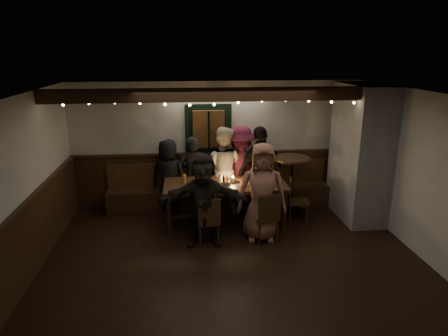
{
  "coord_description": "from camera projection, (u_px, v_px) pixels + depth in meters",
  "views": [
    {
      "loc": [
        -0.74,
        -5.59,
        3.2
      ],
      "look_at": [
        0.03,
        1.6,
        1.05
      ],
      "focal_mm": 32.0,
      "sensor_mm": 36.0,
      "label": 1
    }
  ],
  "objects": [
    {
      "name": "person_d",
      "position": [
        241.0,
        168.0,
        8.16
      ],
      "size": [
        1.25,
        0.89,
        1.75
      ],
      "primitive_type": "imported",
      "rotation": [
        0.0,
        0.0,
        3.37
      ],
      "color": "#4C1627",
      "rests_on": "ground"
    },
    {
      "name": "person_c",
      "position": [
        223.0,
        170.0,
        8.05
      ],
      "size": [
        1.04,
        0.93,
        1.75
      ],
      "primitive_type": "imported",
      "rotation": [
        0.0,
        0.0,
        2.76
      ],
      "color": "#BEB59F",
      "rests_on": "ground"
    },
    {
      "name": "person_e",
      "position": [
        260.0,
        169.0,
        8.08
      ],
      "size": [
        1.11,
        0.82,
        1.76
      ],
      "primitive_type": "imported",
      "rotation": [
        0.0,
        0.0,
        3.57
      ],
      "color": "black",
      "rests_on": "ground"
    },
    {
      "name": "room",
      "position": [
        280.0,
        168.0,
        7.47
      ],
      "size": [
        6.02,
        5.01,
        2.62
      ],
      "color": "black",
      "rests_on": "ground"
    },
    {
      "name": "chair_near_left",
      "position": [
        208.0,
        218.0,
        6.7
      ],
      "size": [
        0.44,
        0.44,
        0.85
      ],
      "color": "black",
      "rests_on": "ground"
    },
    {
      "name": "dining_table",
      "position": [
        225.0,
        187.0,
        7.44
      ],
      "size": [
        2.27,
        0.97,
        0.98
      ],
      "color": "black",
      "rests_on": "ground"
    },
    {
      "name": "chair_near_right",
      "position": [
        267.0,
        215.0,
        6.8
      ],
      "size": [
        0.48,
        0.48,
        0.89
      ],
      "color": "black",
      "rests_on": "ground"
    },
    {
      "name": "person_a",
      "position": [
        169.0,
        176.0,
        8.05
      ],
      "size": [
        0.85,
        0.68,
        1.51
      ],
      "primitive_type": "imported",
      "rotation": [
        0.0,
        0.0,
        2.84
      ],
      "color": "black",
      "rests_on": "ground"
    },
    {
      "name": "chair_end",
      "position": [
        295.0,
        197.0,
        7.64
      ],
      "size": [
        0.47,
        0.47,
        0.86
      ],
      "color": "black",
      "rests_on": "ground"
    },
    {
      "name": "person_f",
      "position": [
        204.0,
        200.0,
        6.63
      ],
      "size": [
        1.5,
        0.55,
        1.59
      ],
      "primitive_type": "imported",
      "rotation": [
        0.0,
        0.0,
        -0.06
      ],
      "color": "black",
      "rests_on": "ground"
    },
    {
      "name": "high_top",
      "position": [
        291.0,
        178.0,
        8.0
      ],
      "size": [
        0.72,
        0.72,
        1.16
      ],
      "color": "black",
      "rests_on": "ground"
    },
    {
      "name": "person_b",
      "position": [
        193.0,
        174.0,
        8.08
      ],
      "size": [
        0.6,
        0.42,
        1.56
      ],
      "primitive_type": "imported",
      "rotation": [
        0.0,
        0.0,
        3.05
      ],
      "color": "black",
      "rests_on": "ground"
    },
    {
      "name": "person_g",
      "position": [
        262.0,
        192.0,
        6.81
      ],
      "size": [
        0.9,
        0.65,
        1.72
      ],
      "primitive_type": "imported",
      "rotation": [
        0.0,
        0.0,
        -0.12
      ],
      "color": "#955D4C",
      "rests_on": "ground"
    }
  ]
}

